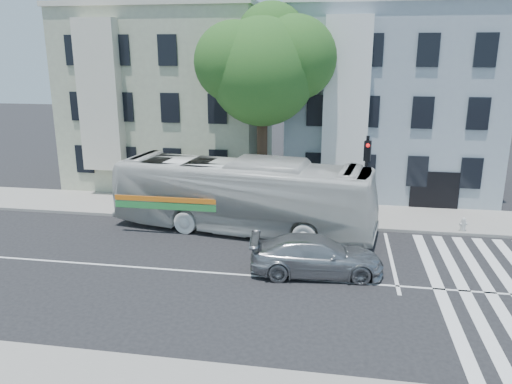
% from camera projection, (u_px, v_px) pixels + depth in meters
% --- Properties ---
extents(ground, '(120.00, 120.00, 0.00)m').
position_uv_depth(ground, '(229.00, 274.00, 19.82)').
color(ground, black).
rests_on(ground, ground).
extents(sidewalk_far, '(80.00, 4.00, 0.15)m').
position_uv_depth(sidewalk_far, '(261.00, 211.00, 27.39)').
color(sidewalk_far, gray).
rests_on(sidewalk_far, ground).
extents(building_left, '(12.00, 10.00, 11.00)m').
position_uv_depth(building_left, '(175.00, 98.00, 33.67)').
color(building_left, '#9EA187').
rests_on(building_left, ground).
extents(building_right, '(12.00, 10.00, 11.00)m').
position_uv_depth(building_right, '(388.00, 101.00, 31.45)').
color(building_right, '#8B97A6').
rests_on(building_right, ground).
extents(street_tree, '(7.30, 5.90, 11.10)m').
position_uv_depth(street_tree, '(264.00, 65.00, 25.97)').
color(street_tree, '#2D2116').
rests_on(street_tree, ground).
extents(bus, '(4.88, 13.19, 3.59)m').
position_uv_depth(bus, '(243.00, 195.00, 24.25)').
color(bus, silver).
rests_on(bus, ground).
extents(sedan, '(2.65, 5.42, 1.52)m').
position_uv_depth(sedan, '(316.00, 256.00, 19.68)').
color(sedan, '#A3A5AA').
rests_on(sedan, ground).
extents(hedge, '(8.50, 2.51, 0.70)m').
position_uv_depth(hedge, '(220.00, 208.00, 26.46)').
color(hedge, '#28531B').
rests_on(hedge, sidewalk_far).
extents(traffic_signal, '(0.49, 0.55, 4.71)m').
position_uv_depth(traffic_signal, '(366.00, 171.00, 23.77)').
color(traffic_signal, black).
rests_on(traffic_signal, ground).
extents(fire_hydrant, '(0.39, 0.23, 0.69)m').
position_uv_depth(fire_hydrant, '(463.00, 224.00, 24.04)').
color(fire_hydrant, '#B7B7B2').
rests_on(fire_hydrant, sidewalk_far).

